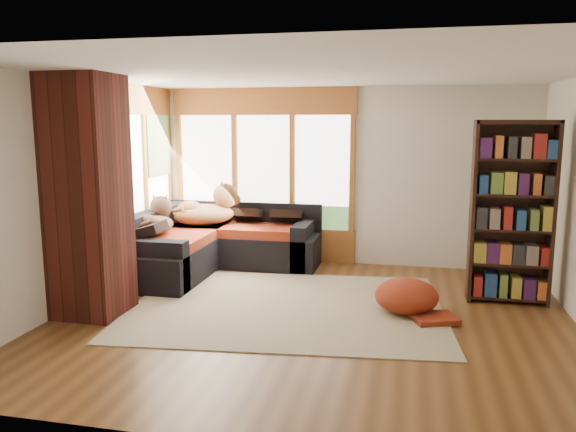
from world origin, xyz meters
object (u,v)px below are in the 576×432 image
at_px(brick_chimney, 88,197).
at_px(area_rug, 286,306).
at_px(dog_tan, 209,211).
at_px(bookshelf, 512,213).
at_px(dog_brindle, 155,222).
at_px(sectional_sofa, 199,248).
at_px(pouf, 407,295).

height_order(brick_chimney, area_rug, brick_chimney).
distance_m(brick_chimney, dog_tan, 2.46).
height_order(bookshelf, dog_brindle, bookshelf).
height_order(brick_chimney, bookshelf, brick_chimney).
xyz_separation_m(sectional_sofa, pouf, (2.94, -1.29, -0.10)).
height_order(bookshelf, pouf, bookshelf).
bearing_deg(brick_chimney, dog_tan, 78.36).
relative_size(area_rug, bookshelf, 1.66).
bearing_deg(sectional_sofa, pouf, -22.77).
bearing_deg(dog_brindle, pouf, -103.70).
height_order(sectional_sofa, area_rug, sectional_sofa).
distance_m(sectional_sofa, pouf, 3.22).
distance_m(bookshelf, dog_brindle, 4.53).
bearing_deg(brick_chimney, dog_brindle, 89.32).
bearing_deg(dog_brindle, bookshelf, -92.39).
xyz_separation_m(sectional_sofa, dog_tan, (0.04, 0.31, 0.50)).
bearing_deg(pouf, area_rug, -175.89).
relative_size(pouf, dog_brindle, 0.88).
xyz_separation_m(pouf, dog_brindle, (-3.37, 0.79, 0.55)).
distance_m(sectional_sofa, area_rug, 2.14).
distance_m(area_rug, dog_brindle, 2.33).
bearing_deg(bookshelf, area_rug, -163.49).
relative_size(brick_chimney, pouf, 3.69).
xyz_separation_m(brick_chimney, bookshelf, (4.54, 1.40, -0.24)).
relative_size(pouf, dog_tan, 0.65).
height_order(area_rug, pouf, pouf).
bearing_deg(pouf, sectional_sofa, 156.29).
distance_m(brick_chimney, dog_brindle, 1.63).
distance_m(brick_chimney, area_rug, 2.51).
bearing_deg(area_rug, bookshelf, 16.51).
xyz_separation_m(area_rug, dog_tan, (-1.56, 1.70, 0.80)).
bearing_deg(brick_chimney, bookshelf, 17.12).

